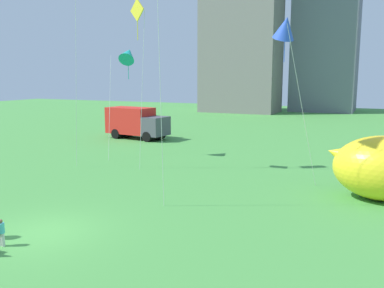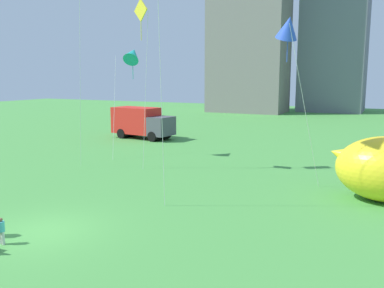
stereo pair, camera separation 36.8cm
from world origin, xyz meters
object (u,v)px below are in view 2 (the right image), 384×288
Objects in this scene: box_truck at (142,123)px; kite_yellow at (141,17)px; kite_teal at (132,55)px; kite_blue at (288,28)px; person_child at (1,230)px.

kite_yellow is at bearing -56.63° from box_truck.
kite_teal is 12.07m from kite_blue.
kite_blue is (6.70, 12.14, 7.59)m from person_child.
kite_blue is (8.48, 0.37, -1.00)m from kite_yellow.
kite_teal is 0.79× the size of kite_yellow.
kite_teal is (4.29, -7.59, 5.75)m from box_truck.
box_truck is 10.45m from kite_teal.
kite_teal reaches higher than box_truck.
kite_yellow is (7.39, -11.22, 7.66)m from box_truck.
person_child is 17.48m from kite_teal.
kite_blue is (15.87, -10.85, 6.67)m from box_truck.
kite_yellow is at bearing -177.53° from kite_blue.
box_truck reaches higher than person_child.
kite_blue reaches higher than kite_teal.
kite_teal reaches higher than person_child.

